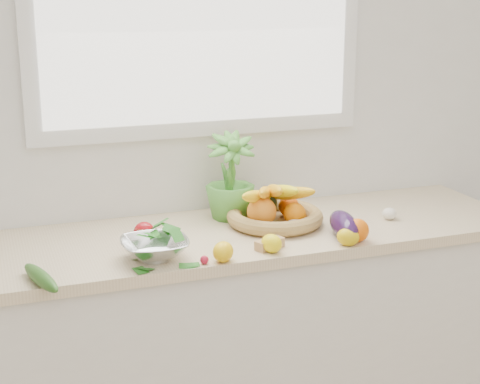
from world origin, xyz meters
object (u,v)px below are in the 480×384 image
object	(u,v)px
eggplant	(344,225)
colander_with_spinach	(155,243)
fruit_basket	(274,211)
apple	(144,232)
potted_herb	(230,177)
cucumber	(41,278)

from	to	relation	value
eggplant	colander_with_spinach	bearing A→B (deg)	179.54
fruit_basket	apple	bearing A→B (deg)	-176.54
apple	potted_herb	world-z (taller)	potted_herb
potted_herb	colander_with_spinach	bearing A→B (deg)	-137.70
potted_herb	fruit_basket	xyz separation A→B (m)	(0.13, -0.13, -0.11)
apple	colander_with_spinach	distance (m)	0.18
fruit_basket	colander_with_spinach	xyz separation A→B (m)	(-0.50, -0.21, 0.01)
apple	fruit_basket	distance (m)	0.50
apple	colander_with_spinach	bearing A→B (deg)	-91.78
eggplant	potted_herb	size ratio (longest dim) A/B	0.67
cucumber	potted_herb	distance (m)	0.87
fruit_basket	colander_with_spinach	size ratio (longest dim) A/B	1.85
eggplant	colander_with_spinach	distance (m)	0.68
eggplant	cucumber	bearing A→B (deg)	-175.45
eggplant	fruit_basket	bearing A→B (deg)	129.55
potted_herb	cucumber	bearing A→B (deg)	-149.85
cucumber	colander_with_spinach	distance (m)	0.38
apple	fruit_basket	xyz separation A→B (m)	(0.50, 0.03, 0.02)
eggplant	potted_herb	world-z (taller)	potted_herb
eggplant	colander_with_spinach	world-z (taller)	colander_with_spinach
fruit_basket	colander_with_spinach	distance (m)	0.54
cucumber	fruit_basket	xyz separation A→B (m)	(0.87, 0.30, 0.03)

